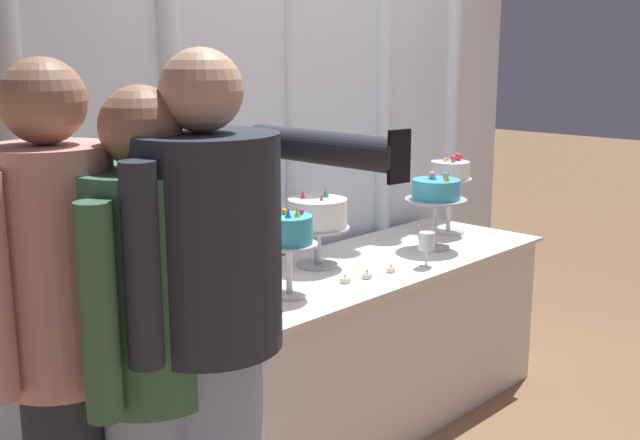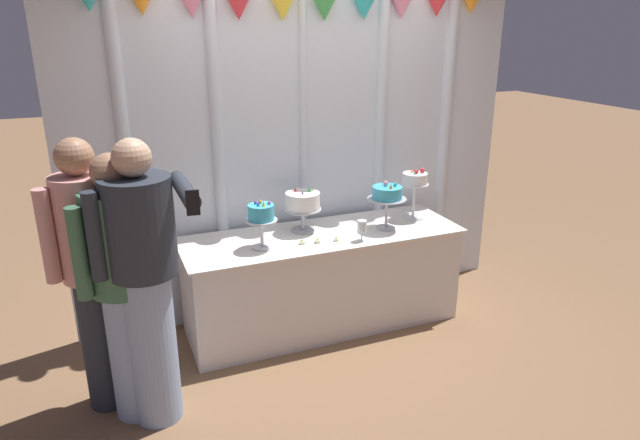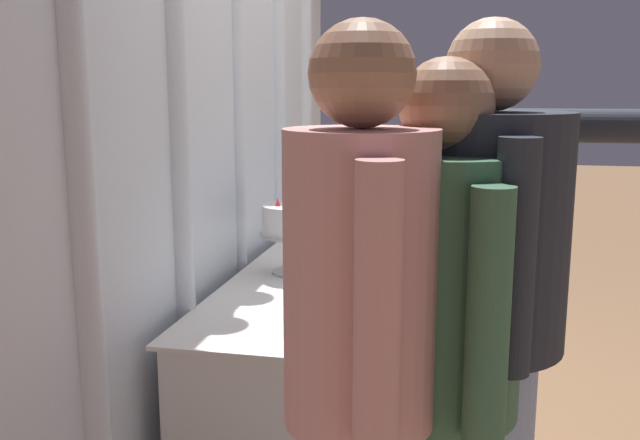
# 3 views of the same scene
# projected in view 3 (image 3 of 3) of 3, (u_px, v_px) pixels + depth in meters

# --- Properties ---
(ground_plane) EXTENTS (24.00, 24.00, 0.00)m
(ground_plane) POSITION_uv_depth(u_px,v_px,m) (345.00, 427.00, 3.22)
(ground_plane) COLOR #846042
(draped_curtain) EXTENTS (3.56, 0.19, 2.78)m
(draped_curtain) POSITION_uv_depth(u_px,v_px,m) (234.00, 98.00, 3.04)
(draped_curtain) COLOR silver
(draped_curtain) RESTS_ON ground_plane
(cake_table) EXTENTS (2.10, 0.69, 0.75)m
(cake_table) POSITION_uv_depth(u_px,v_px,m) (324.00, 348.00, 3.17)
(cake_table) COLOR white
(cake_table) RESTS_ON ground_plane
(cake_display_leftmost) EXTENTS (0.22, 0.22, 0.36)m
(cake_display_leftmost) POSITION_uv_depth(u_px,v_px,m) (322.00, 239.00, 2.56)
(cake_display_leftmost) COLOR silver
(cake_display_leftmost) RESTS_ON cake_table
(cake_display_midleft) EXTENTS (0.28, 0.28, 0.34)m
(cake_display_midleft) POSITION_uv_depth(u_px,v_px,m) (292.00, 223.00, 2.97)
(cake_display_midleft) COLOR #B2B2B7
(cake_display_midleft) RESTS_ON cake_table
(cake_display_midright) EXTENTS (0.29, 0.29, 0.37)m
(cake_display_midright) POSITION_uv_depth(u_px,v_px,m) (359.00, 194.00, 3.51)
(cake_display_midright) COLOR #B2B2B7
(cake_display_midright) RESTS_ON cake_table
(cake_display_rightmost) EXTENTS (0.22, 0.22, 0.41)m
(cake_display_rightmost) POSITION_uv_depth(u_px,v_px,m) (342.00, 179.00, 3.84)
(cake_display_rightmost) COLOR silver
(cake_display_rightmost) RESTS_ON cake_table
(wine_glass) EXTENTS (0.07, 0.07, 0.15)m
(wine_glass) POSITION_uv_depth(u_px,v_px,m) (382.00, 237.00, 3.23)
(wine_glass) COLOR silver
(wine_glass) RESTS_ON cake_table
(tealight_far_left) EXTENTS (0.04, 0.04, 0.04)m
(tealight_far_left) POSITION_uv_depth(u_px,v_px,m) (346.00, 280.00, 2.86)
(tealight_far_left) COLOR beige
(tealight_far_left) RESTS_ON cake_table
(tealight_near_left) EXTENTS (0.04, 0.04, 0.04)m
(tealight_near_left) POSITION_uv_depth(u_px,v_px,m) (356.00, 274.00, 2.96)
(tealight_near_left) COLOR beige
(tealight_near_left) RESTS_ON cake_table
(tealight_near_right) EXTENTS (0.04, 0.04, 0.04)m
(tealight_near_right) POSITION_uv_depth(u_px,v_px,m) (364.00, 266.00, 3.09)
(tealight_near_right) COLOR beige
(tealight_near_right) RESTS_ON cake_table
(guest_man_dark_suit) EXTENTS (0.46, 0.39, 1.67)m
(guest_man_dark_suit) POSITION_uv_depth(u_px,v_px,m) (359.00, 390.00, 1.44)
(guest_man_dark_suit) COLOR #282D38
(guest_man_dark_suit) RESTS_ON ground_plane
(guest_girl_blue_dress) EXTENTS (0.53, 0.66, 1.69)m
(guest_girl_blue_dress) POSITION_uv_depth(u_px,v_px,m) (482.00, 352.00, 1.66)
(guest_girl_blue_dress) COLOR #93ADD6
(guest_girl_blue_dress) RESTS_ON ground_plane
(guest_man_pink_jacket) EXTENTS (0.48, 0.48, 1.61)m
(guest_man_pink_jacket) POSITION_uv_depth(u_px,v_px,m) (437.00, 389.00, 1.58)
(guest_man_pink_jacket) COLOR #93ADD6
(guest_man_pink_jacket) RESTS_ON ground_plane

